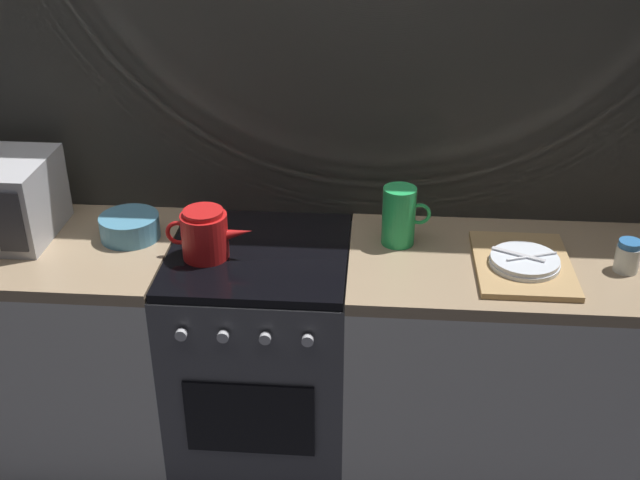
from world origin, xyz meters
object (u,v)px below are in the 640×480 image
(kettle, at_px, (205,234))
(pitcher, at_px, (399,216))
(stove_unit, at_px, (263,362))
(dish_pile, at_px, (523,263))
(spice_jar, at_px, (628,256))
(mixing_bowl, at_px, (130,227))

(kettle, xyz_separation_m, pitcher, (0.62, 0.14, 0.02))
(stove_unit, xyz_separation_m, dish_pile, (0.85, -0.05, 0.47))
(pitcher, xyz_separation_m, spice_jar, (0.71, -0.13, -0.05))
(spice_jar, bearing_deg, mixing_bowl, 176.50)
(stove_unit, relative_size, mixing_bowl, 4.50)
(stove_unit, bearing_deg, mixing_bowl, 171.74)
(stove_unit, height_order, pitcher, pitcher)
(stove_unit, height_order, kettle, kettle)
(pitcher, bearing_deg, kettle, -167.29)
(kettle, relative_size, spice_jar, 2.71)
(stove_unit, bearing_deg, dish_pile, -3.10)
(mixing_bowl, xyz_separation_m, dish_pile, (1.29, -0.11, -0.02))
(kettle, height_order, pitcher, pitcher)
(pitcher, bearing_deg, stove_unit, -168.33)
(pitcher, height_order, spice_jar, pitcher)
(kettle, distance_m, spice_jar, 1.33)
(kettle, relative_size, mixing_bowl, 1.42)
(kettle, relative_size, dish_pile, 0.71)
(stove_unit, relative_size, dish_pile, 2.25)
(mixing_bowl, relative_size, dish_pile, 0.50)
(stove_unit, height_order, spice_jar, spice_jar)
(stove_unit, height_order, dish_pile, dish_pile)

